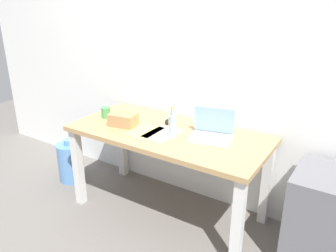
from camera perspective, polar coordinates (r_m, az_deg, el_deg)
ground_plane at (r=3.14m, az=0.00°, el=-13.73°), size 8.00×8.00×0.00m
back_wall at (r=2.96m, az=4.49°, el=11.58°), size 5.20×0.08×2.60m
desk at (r=2.81m, az=0.00°, el=-2.97°), size 1.60×0.73×0.75m
laptop_right at (r=2.66m, az=7.22°, el=-0.93°), size 0.35×0.29×0.23m
beer_bottle at (r=2.64m, az=0.70°, el=0.11°), size 0.06×0.06×0.24m
computer_mouse at (r=2.93m, az=0.07°, el=0.73°), size 0.10×0.12×0.03m
cardboard_box at (r=2.90m, az=-7.40°, el=1.06°), size 0.24×0.18×0.10m
coffee_mug at (r=3.10m, az=-10.14°, el=2.21°), size 0.08×0.08×0.09m
paper_yellow_folder at (r=2.78m, az=-3.88°, el=-0.85°), size 0.21×0.30×0.00m
paper_sheet_center at (r=2.73m, az=-0.98°, el=-1.22°), size 0.22×0.31×0.00m
water_cooler_jug at (r=3.63m, az=-15.68°, el=-5.67°), size 0.25×0.25×0.44m
filing_cabinet at (r=2.69m, az=23.59°, el=-13.72°), size 0.40×0.48×0.69m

